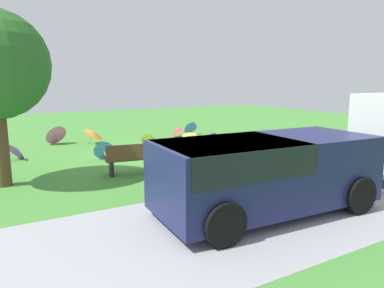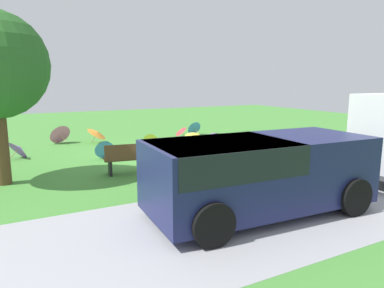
{
  "view_description": "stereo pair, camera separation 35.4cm",
  "coord_description": "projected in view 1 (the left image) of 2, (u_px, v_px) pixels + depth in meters",
  "views": [
    {
      "loc": [
        5.35,
        11.7,
        2.66
      ],
      "look_at": [
        -0.34,
        1.74,
        0.6
      ],
      "focal_mm": 32.94,
      "sensor_mm": 36.0,
      "label": 1
    },
    {
      "loc": [
        5.04,
        11.87,
        2.66
      ],
      "look_at": [
        -0.34,
        1.74,
        0.6
      ],
      "focal_mm": 32.94,
      "sensor_mm": 36.0,
      "label": 2
    }
  ],
  "objects": [
    {
      "name": "van_dark",
      "position": [
        261.0,
        169.0,
        7.07
      ],
      "size": [
        4.69,
        2.31,
        1.53
      ],
      "color": "#191E4C",
      "rests_on": "ground"
    },
    {
      "name": "parasol_red_0",
      "position": [
        177.0,
        131.0,
        16.84
      ],
      "size": [
        0.58,
        0.64,
        0.53
      ],
      "color": "tan",
      "rests_on": "ground"
    },
    {
      "name": "parasol_teal_1",
      "position": [
        237.0,
        146.0,
        13.12
      ],
      "size": [
        0.6,
        0.51,
        0.5
      ],
      "color": "tan",
      "rests_on": "ground"
    },
    {
      "name": "parasol_purple_1",
      "position": [
        16.0,
        150.0,
        12.0
      ],
      "size": [
        0.87,
        0.95,
        0.69
      ],
      "color": "tan",
      "rests_on": "ground"
    },
    {
      "name": "road_strip",
      "position": [
        292.0,
        208.0,
        7.45
      ],
      "size": [
        40.0,
        3.77,
        0.01
      ],
      "primitive_type": "cube",
      "color": "#9E9EA3",
      "rests_on": "ground"
    },
    {
      "name": "parasol_blue_1",
      "position": [
        210.0,
        155.0,
        10.78
      ],
      "size": [
        1.03,
        1.03,
        0.85
      ],
      "color": "tan",
      "rests_on": "ground"
    },
    {
      "name": "park_bench",
      "position": [
        134.0,
        158.0,
        10.11
      ],
      "size": [
        1.65,
        0.71,
        0.9
      ],
      "color": "brown",
      "rests_on": "ground"
    },
    {
      "name": "parasol_purple_2",
      "position": [
        209.0,
        135.0,
        15.4
      ],
      "size": [
        0.69,
        0.68,
        0.56
      ],
      "color": "tan",
      "rests_on": "ground"
    },
    {
      "name": "parasol_blue_3",
      "position": [
        103.0,
        149.0,
        12.11
      ],
      "size": [
        0.7,
        0.6,
        0.68
      ],
      "color": "tan",
      "rests_on": "ground"
    },
    {
      "name": "ground",
      "position": [
        161.0,
        154.0,
        13.08
      ],
      "size": [
        40.0,
        40.0,
        0.0
      ],
      "primitive_type": "plane",
      "color": "#478C38"
    },
    {
      "name": "parasol_pink_0",
      "position": [
        55.0,
        134.0,
        14.98
      ],
      "size": [
        1.06,
        0.93,
        0.87
      ],
      "color": "tan",
      "rests_on": "ground"
    },
    {
      "name": "parasol_yellow_1",
      "position": [
        148.0,
        139.0,
        14.43
      ],
      "size": [
        0.69,
        0.61,
        0.59
      ],
      "color": "tan",
      "rests_on": "ground"
    },
    {
      "name": "parasol_orange_0",
      "position": [
        94.0,
        133.0,
        15.07
      ],
      "size": [
        1.12,
        1.14,
        0.73
      ],
      "color": "tan",
      "rests_on": "ground"
    },
    {
      "name": "parasol_blue_2",
      "position": [
        190.0,
        128.0,
        17.68
      ],
      "size": [
        0.74,
        0.73,
        0.7
      ],
      "color": "tan",
      "rests_on": "ground"
    },
    {
      "name": "parasol_yellow_0",
      "position": [
        190.0,
        135.0,
        14.73
      ],
      "size": [
        0.93,
        0.92,
        0.62
      ],
      "color": "tan",
      "rests_on": "ground"
    }
  ]
}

